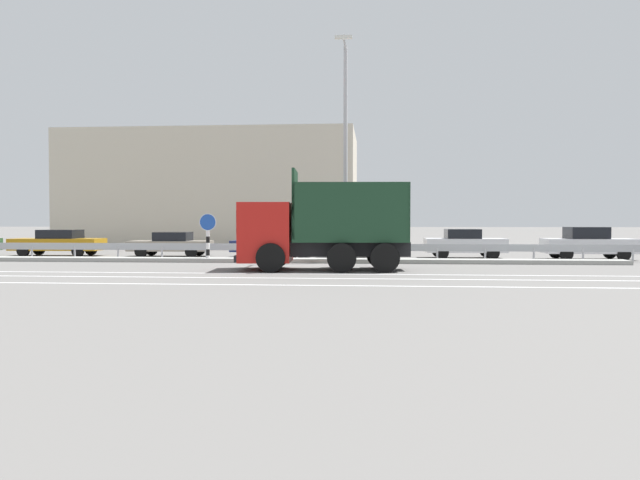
% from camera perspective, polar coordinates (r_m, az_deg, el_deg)
% --- Properties ---
extents(ground_plane, '(320.00, 320.00, 0.00)m').
position_cam_1_polar(ground_plane, '(24.56, -3.25, -2.49)').
color(ground_plane, '#605E5B').
extents(lane_strip_0, '(51.29, 0.16, 0.01)m').
position_cam_1_polar(lane_strip_0, '(21.37, 0.06, -3.12)').
color(lane_strip_0, silver).
rests_on(lane_strip_0, ground_plane).
extents(lane_strip_1, '(51.29, 0.16, 0.01)m').
position_cam_1_polar(lane_strip_1, '(19.73, -0.35, -3.52)').
color(lane_strip_1, silver).
rests_on(lane_strip_1, ground_plane).
extents(lane_strip_2, '(51.29, 0.16, 0.01)m').
position_cam_1_polar(lane_strip_2, '(17.62, -0.98, -4.16)').
color(lane_strip_2, silver).
rests_on(lane_strip_2, ground_plane).
extents(median_island, '(28.21, 1.10, 0.18)m').
position_cam_1_polar(median_island, '(27.29, -2.43, -1.87)').
color(median_island, gray).
rests_on(median_island, ground_plane).
extents(median_guardrail, '(51.29, 0.09, 0.78)m').
position_cam_1_polar(median_guardrail, '(28.48, -2.12, -0.75)').
color(median_guardrail, '#9EA0A5').
rests_on(median_guardrail, ground_plane).
extents(dump_truck, '(6.43, 2.99, 3.70)m').
position_cam_1_polar(dump_truck, '(23.11, -1.49, 0.48)').
color(dump_truck, red).
rests_on(dump_truck, ground_plane).
extents(median_road_sign, '(0.76, 0.16, 2.14)m').
position_cam_1_polar(median_road_sign, '(27.99, -10.22, 0.35)').
color(median_road_sign, white).
rests_on(median_road_sign, ground_plane).
extents(street_lamp_1, '(0.70, 2.28, 9.34)m').
position_cam_1_polar(street_lamp_1, '(27.09, 2.33, 8.86)').
color(street_lamp_1, '#ADADB2').
rests_on(street_lamp_1, ground_plane).
extents(parked_car_1, '(4.63, 1.85, 1.36)m').
position_cam_1_polar(parked_car_1, '(34.97, -22.81, -0.21)').
color(parked_car_1, '#B27A14').
rests_on(parked_car_1, ground_plane).
extents(parked_car_2, '(4.14, 2.12, 1.25)m').
position_cam_1_polar(parked_car_2, '(32.54, -13.44, -0.34)').
color(parked_car_2, gray).
rests_on(parked_car_2, ground_plane).
extents(parked_car_3, '(3.94, 1.90, 1.24)m').
position_cam_1_polar(parked_car_3, '(30.88, -4.37, -0.41)').
color(parked_car_3, navy).
rests_on(parked_car_3, ground_plane).
extents(parked_car_4, '(3.94, 2.16, 1.29)m').
position_cam_1_polar(parked_car_4, '(30.39, 3.91, -0.41)').
color(parked_car_4, gray).
rests_on(parked_car_4, ground_plane).
extents(parked_car_5, '(3.85, 1.90, 1.42)m').
position_cam_1_polar(parked_car_5, '(31.12, 13.06, -0.30)').
color(parked_car_5, silver).
rests_on(parked_car_5, ground_plane).
extents(parked_car_6, '(4.14, 1.86, 1.53)m').
position_cam_1_polar(parked_car_6, '(31.88, 23.31, -0.28)').
color(parked_car_6, silver).
rests_on(parked_car_6, ground_plane).
extents(background_building_0, '(20.12, 9.39, 8.00)m').
position_cam_1_polar(background_building_0, '(45.86, -9.49, 4.47)').
color(background_building_0, beige).
rests_on(background_building_0, ground_plane).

